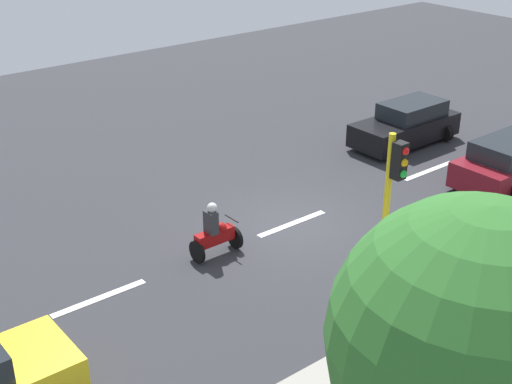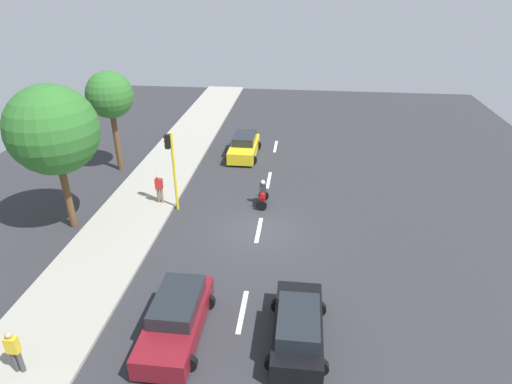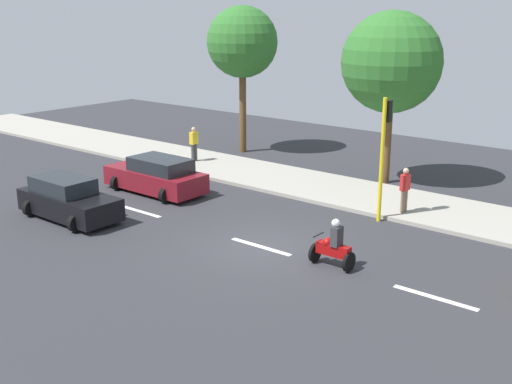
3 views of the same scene
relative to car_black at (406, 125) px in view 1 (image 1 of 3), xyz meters
The scene contains 10 objects.
ground_plane 7.67m from the car_black, 73.49° to the right, with size 40.00×60.00×0.10m, color #2D2D33.
sidewalk 11.75m from the car_black, 38.60° to the right, with size 4.00×60.00×0.15m, color #9E998E.
lane_stripe_north 13.51m from the car_black, 80.75° to the right, with size 0.20×2.40×0.01m, color white.
lane_stripe_mid 7.67m from the car_black, 73.49° to the right, with size 0.20×2.40×0.01m, color white.
lane_stripe_south 2.64m from the car_black, 31.32° to the right, with size 0.20×2.40×0.01m, color white.
car_black is the anchor object (origin of this frame).
motorcycle 10.27m from the car_black, 77.40° to the right, with size 0.60×1.30×1.53m.
pedestrian_by_tree 12.39m from the car_black, 49.62° to the right, with size 0.40×0.24×1.69m.
traffic_light_corner 11.63m from the car_black, 52.10° to the right, with size 0.49×0.24×4.50m.
street_tree_north 19.03m from the car_black, 48.72° to the right, with size 2.92×2.92×6.51m.
Camera 1 is at (13.17, -11.81, 9.32)m, focal length 49.66 mm.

